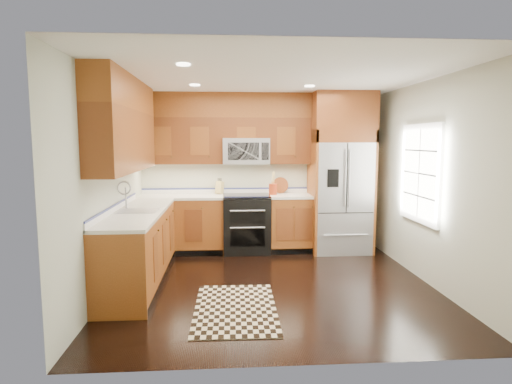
{
  "coord_description": "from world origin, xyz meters",
  "views": [
    {
      "loc": [
        -0.58,
        -5.26,
        1.83
      ],
      "look_at": [
        -0.17,
        0.6,
        1.12
      ],
      "focal_mm": 30.0,
      "sensor_mm": 36.0,
      "label": 1
    }
  ],
  "objects": [
    {
      "name": "range",
      "position": [
        -0.25,
        1.67,
        0.47
      ],
      "size": [
        0.76,
        0.67,
        0.95
      ],
      "color": "black",
      "rests_on": "ground"
    },
    {
      "name": "utensil_crock",
      "position": [
        0.19,
        1.73,
        1.07
      ],
      "size": [
        0.18,
        0.18,
        0.38
      ],
      "color": "#9D3113",
      "rests_on": "countertop"
    },
    {
      "name": "countertop",
      "position": [
        -1.09,
        1.01,
        0.92
      ],
      "size": [
        2.86,
        3.01,
        0.04
      ],
      "color": "beige",
      "rests_on": "base_cabinets"
    },
    {
      "name": "microwave",
      "position": [
        -0.25,
        1.8,
        1.66
      ],
      "size": [
        0.76,
        0.4,
        0.42
      ],
      "color": "#B2B2B7",
      "rests_on": "ground"
    },
    {
      "name": "sink_faucet",
      "position": [
        -1.73,
        0.23,
        0.99
      ],
      "size": [
        0.54,
        0.44,
        0.37
      ],
      "color": "#B2B2B7",
      "rests_on": "countertop"
    },
    {
      "name": "cutting_board",
      "position": [
        0.34,
        1.94,
        0.95
      ],
      "size": [
        0.34,
        0.34,
        0.02
      ],
      "primitive_type": "cylinder",
      "rotation": [
        0.0,
        0.0,
        -0.27
      ],
      "color": "brown",
      "rests_on": "countertop"
    },
    {
      "name": "wall_left",
      "position": [
        -2.0,
        0.0,
        1.3
      ],
      "size": [
        0.02,
        4.0,
        2.6
      ],
      "primitive_type": "cube",
      "color": "#AFB6A4",
      "rests_on": "ground"
    },
    {
      "name": "knife_block",
      "position": [
        -0.69,
        1.9,
        1.05
      ],
      "size": [
        0.14,
        0.16,
        0.27
      ],
      "color": "tan",
      "rests_on": "countertop"
    },
    {
      "name": "refrigerator",
      "position": [
        1.3,
        1.63,
        1.3
      ],
      "size": [
        0.98,
        0.75,
        2.6
      ],
      "color": "#B2B2B7",
      "rests_on": "ground"
    },
    {
      "name": "ground",
      "position": [
        0.0,
        0.0,
        0.0
      ],
      "size": [
        4.0,
        4.0,
        0.0
      ],
      "primitive_type": "plane",
      "color": "black",
      "rests_on": "ground"
    },
    {
      "name": "wall_right",
      "position": [
        2.0,
        0.0,
        1.3
      ],
      "size": [
        0.02,
        4.0,
        2.6
      ],
      "primitive_type": "cube",
      "color": "#AFB6A4",
      "rests_on": "ground"
    },
    {
      "name": "wall_back",
      "position": [
        0.0,
        2.0,
        1.3
      ],
      "size": [
        4.0,
        0.02,
        2.6
      ],
      "primitive_type": "cube",
      "color": "#AFB6A4",
      "rests_on": "ground"
    },
    {
      "name": "rug",
      "position": [
        -0.49,
        -0.77,
        0.01
      ],
      "size": [
        0.91,
        1.49,
        0.01
      ],
      "primitive_type": "cube",
      "rotation": [
        0.0,
        0.0,
        -0.02
      ],
      "color": "black",
      "rests_on": "ground"
    },
    {
      "name": "base_cabinets",
      "position": [
        -1.23,
        0.9,
        0.45
      ],
      "size": [
        2.85,
        3.0,
        0.9
      ],
      "color": "brown",
      "rests_on": "ground"
    },
    {
      "name": "upper_cabinets",
      "position": [
        -1.15,
        1.09,
        2.02
      ],
      "size": [
        2.85,
        3.0,
        1.15
      ],
      "color": "brown",
      "rests_on": "ground"
    },
    {
      "name": "window",
      "position": [
        1.98,
        0.2,
        1.4
      ],
      "size": [
        0.04,
        1.1,
        1.3
      ],
      "color": "white",
      "rests_on": "ground"
    }
  ]
}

